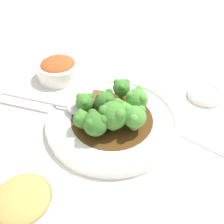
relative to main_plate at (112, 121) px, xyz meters
name	(u,v)px	position (x,y,z in m)	size (l,w,h in m)	color
ground_plane	(112,124)	(0.00, 0.00, -0.01)	(4.00, 4.00, 0.00)	silver
main_plate	(112,121)	(0.00, 0.00, 0.00)	(0.27, 0.27, 0.02)	white
beef_strip_0	(123,110)	(0.00, 0.03, 0.01)	(0.06, 0.05, 0.01)	brown
beef_strip_1	(99,116)	(-0.01, -0.02, 0.02)	(0.06, 0.06, 0.02)	brown
beef_strip_2	(97,101)	(-0.05, 0.00, 0.02)	(0.06, 0.07, 0.01)	brown
broccoli_floret_0	(107,100)	(-0.02, 0.00, 0.04)	(0.04, 0.04, 0.05)	#8EB756
broccoli_floret_1	(123,112)	(0.02, 0.01, 0.03)	(0.04, 0.04, 0.04)	#8EB756
broccoli_floret_2	(122,88)	(-0.03, 0.05, 0.04)	(0.04, 0.04, 0.05)	#8EB756
broccoli_floret_3	(113,115)	(0.02, -0.02, 0.04)	(0.05, 0.05, 0.06)	#8EB756
broccoli_floret_4	(82,119)	(-0.02, -0.06, 0.03)	(0.03, 0.03, 0.04)	#7FA84C
broccoli_floret_5	(135,117)	(0.05, 0.01, 0.04)	(0.04, 0.04, 0.05)	#8EB756
broccoli_floret_6	(137,99)	(0.01, 0.05, 0.04)	(0.05, 0.05, 0.05)	#8EB756
broccoli_floret_7	(95,123)	(0.01, -0.05, 0.04)	(0.05, 0.05, 0.05)	#8EB756
broccoli_floret_8	(85,102)	(-0.05, -0.03, 0.04)	(0.04, 0.04, 0.04)	#7FA84C
serving_spoon	(72,107)	(-0.07, -0.05, 0.02)	(0.20, 0.14, 0.01)	#B7B7BC
side_bowl_kimchi	(58,69)	(-0.22, 0.01, 0.02)	(0.11, 0.11, 0.05)	white
side_bowl_appetizer	(23,204)	(0.06, -0.22, 0.02)	(0.11, 0.11, 0.05)	white
sauce_dish	(205,95)	(0.07, 0.22, 0.00)	(0.08, 0.08, 0.01)	white
paper_napkin	(216,136)	(0.16, 0.14, -0.01)	(0.14, 0.11, 0.01)	white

